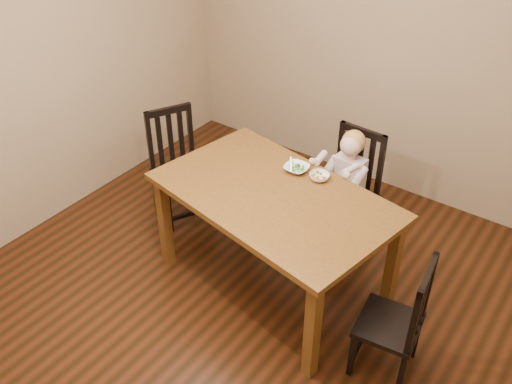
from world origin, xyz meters
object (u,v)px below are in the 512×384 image
Objects in this scene: toddler at (347,178)px; chair_right at (397,321)px; chair_child at (349,190)px; chair_left at (178,167)px; bowl_veg at (319,177)px; dining_table at (274,205)px; bowl_peas at (297,168)px.

chair_right is at bearing 135.28° from toddler.
chair_left is at bearing 24.98° from chair_child.
chair_right reaches higher than toddler.
bowl_veg is at bearing 90.48° from chair_child.
chair_child is (0.18, 0.82, -0.27)m from dining_table.
chair_child is 1.47m from chair_left.
chair_right is at bearing -30.95° from bowl_veg.
bowl_peas is 0.19m from bowl_veg.
chair_child reaches higher than chair_left.
bowl_veg is (-0.02, -0.49, 0.39)m from chair_child.
bowl_peas is at bearing 69.23° from chair_child.
chair_right is (2.26, -0.48, -0.03)m from chair_left.
toddler is at bearing 90.00° from chair_child.
chair_right is (0.89, -1.04, -0.04)m from chair_child.
toddler is (-0.90, 0.99, 0.18)m from chair_right.
bowl_peas is at bearing 120.31° from chair_left.
toddler is (-0.00, -0.05, 0.14)m from chair_child.
bowl_veg is at bearing 0.41° from bowl_peas.
chair_child is 0.62m from bowl_veg.
chair_child is 5.56× the size of bowl_peas.
chair_left is 1.79× the size of toddler.
chair_right is at bearing -26.29° from bowl_peas.
bowl_veg reaches higher than dining_table.
chair_left is 1.46m from toddler.
bowl_peas reaches higher than dining_table.
dining_table is 1.24m from chair_left.
chair_left reaches higher than dining_table.
toddler reaches higher than bowl_peas.
bowl_veg is (-0.02, -0.44, 0.25)m from toddler.
dining_table is 1.85× the size of chair_child.
chair_left reaches higher than bowl_veg.
chair_left is at bearing 167.18° from dining_table.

